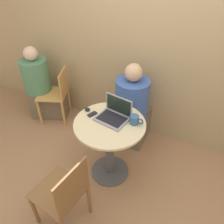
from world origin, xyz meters
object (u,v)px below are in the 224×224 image
(laptop, at_px, (114,115))
(person_seated, at_px, (133,111))
(cell_phone, at_px, (92,114))
(chair_empty, at_px, (64,194))

(laptop, distance_m, person_seated, 0.66)
(laptop, xyz_separation_m, person_seated, (-0.00, 0.57, -0.33))
(cell_phone, bearing_deg, chair_empty, -80.40)
(chair_empty, bearing_deg, laptop, 82.39)
(person_seated, bearing_deg, chair_empty, -94.37)
(cell_phone, height_order, chair_empty, chair_empty)
(laptop, bearing_deg, cell_phone, -168.34)
(cell_phone, relative_size, person_seated, 0.10)
(cell_phone, distance_m, person_seated, 0.72)
(person_seated, bearing_deg, cell_phone, -110.26)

